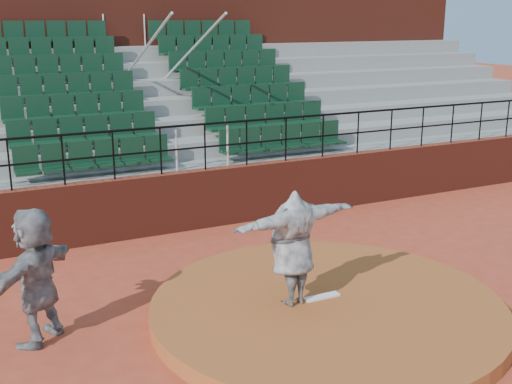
# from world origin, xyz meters

# --- Properties ---
(ground) EXTENTS (90.00, 90.00, 0.00)m
(ground) POSITION_xyz_m (0.00, 0.00, 0.00)
(ground) COLOR #B03F27
(ground) RESTS_ON ground
(pitchers_mound) EXTENTS (5.50, 5.50, 0.25)m
(pitchers_mound) POSITION_xyz_m (0.00, 0.00, 0.12)
(pitchers_mound) COLOR #A55325
(pitchers_mound) RESTS_ON ground
(pitching_rubber) EXTENTS (0.60, 0.15, 0.03)m
(pitching_rubber) POSITION_xyz_m (0.00, 0.15, 0.27)
(pitching_rubber) COLOR white
(pitching_rubber) RESTS_ON pitchers_mound
(boundary_wall) EXTENTS (24.00, 0.30, 1.30)m
(boundary_wall) POSITION_xyz_m (0.00, 5.00, 0.65)
(boundary_wall) COLOR maroon
(boundary_wall) RESTS_ON ground
(wall_railing) EXTENTS (24.04, 0.05, 1.03)m
(wall_railing) POSITION_xyz_m (0.00, 5.00, 2.03)
(wall_railing) COLOR black
(wall_railing) RESTS_ON boundary_wall
(seating_deck) EXTENTS (24.00, 5.97, 4.63)m
(seating_deck) POSITION_xyz_m (0.00, 8.65, 1.44)
(seating_deck) COLOR gray
(seating_deck) RESTS_ON ground
(press_box_facade) EXTENTS (24.00, 3.00, 7.10)m
(press_box_facade) POSITION_xyz_m (0.00, 12.60, 3.55)
(press_box_facade) COLOR maroon
(press_box_facade) RESTS_ON ground
(pitcher) EXTENTS (2.28, 0.94, 1.80)m
(pitcher) POSITION_xyz_m (-0.52, 0.20, 1.15)
(pitcher) COLOR black
(pitcher) RESTS_ON pitchers_mound
(fielder) EXTENTS (1.75, 1.70, 2.00)m
(fielder) POSITION_xyz_m (-4.11, 1.18, 1.00)
(fielder) COLOR black
(fielder) RESTS_ON ground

